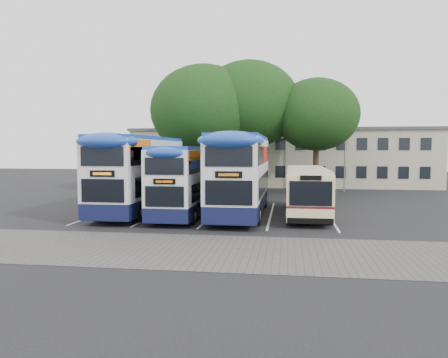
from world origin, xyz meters
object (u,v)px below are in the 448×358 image
tree_mid (249,104)px  bus_dd_right (241,171)px  tree_left (204,110)px  tree_right (317,115)px  bus_single (306,188)px  lamp_post (345,137)px  bus_dd_mid (187,177)px  bus_dd_left (140,171)px

tree_mid → bus_dd_right: tree_mid is taller
tree_left → tree_right: tree_left is taller
tree_mid → bus_single: bearing=-69.7°
tree_right → bus_dd_right: 14.12m
tree_mid → tree_right: (5.94, -0.54, -1.02)m
lamp_post → bus_single: bearing=-105.5°
lamp_post → tree_mid: size_ratio=0.76×
tree_mid → bus_dd_mid: 14.85m
lamp_post → bus_dd_mid: lamp_post is taller
bus_dd_mid → bus_dd_right: bearing=9.6°
tree_left → bus_single: size_ratio=1.19×
tree_right → bus_dd_mid: size_ratio=1.02×
lamp_post → bus_dd_right: 17.37m
tree_right → bus_dd_left: bearing=-134.1°
tree_left → lamp_post: bearing=15.6°
bus_dd_mid → bus_dd_right: 3.33m
bus_dd_right → bus_single: (3.95, 0.33, -1.04)m
bus_dd_mid → tree_mid: bearing=79.2°
bus_dd_left → bus_dd_mid: bearing=-13.4°
bus_single → bus_dd_mid: bearing=-173.0°
bus_dd_right → bus_single: 4.10m
tree_right → bus_single: 13.25m
bus_dd_right → bus_single: bus_dd_right is taller
lamp_post → bus_dd_mid: size_ratio=0.91×
bus_single → tree_mid: bearing=110.3°
bus_dd_mid → bus_dd_right: bus_dd_right is taller
tree_mid → bus_dd_mid: tree_mid is taller
bus_dd_right → tree_mid: bearing=93.1°
bus_dd_left → bus_dd_mid: (3.25, -0.78, -0.35)m
tree_left → tree_right: (9.83, 0.72, -0.43)m
tree_left → bus_single: tree_left is taller
tree_mid → bus_dd_right: (0.70, -12.91, -5.35)m
bus_single → bus_dd_left: bearing=-179.4°
tree_left → bus_dd_left: 12.54m
tree_mid → tree_right: bearing=-5.2°
tree_mid → tree_right: tree_mid is taller
bus_dd_left → tree_right: bearing=45.9°
tree_mid → bus_dd_right: size_ratio=1.03×
tree_left → bus_dd_mid: bearing=-83.8°
tree_mid → bus_single: tree_mid is taller
lamp_post → bus_dd_mid: (-11.33, -15.75, -2.79)m
bus_single → lamp_post: bearing=74.5°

